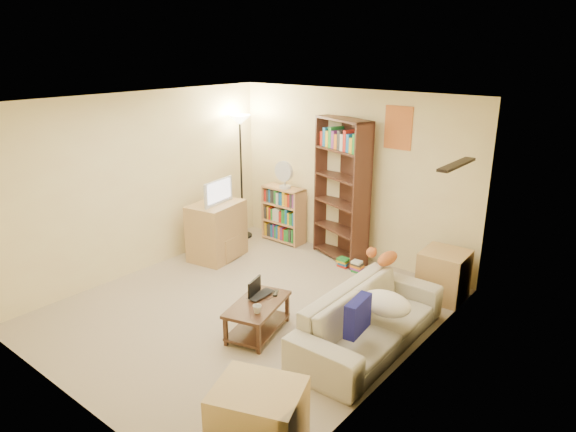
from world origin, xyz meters
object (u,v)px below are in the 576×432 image
(tabby_cat, at_px, (385,257))
(short_bookshelf, at_px, (283,214))
(coffee_table, at_px, (258,314))
(desk_fan, at_px, (284,174))
(mug, at_px, (257,309))
(television, at_px, (215,191))
(end_cabinet, at_px, (258,419))
(side_table, at_px, (444,275))
(laptop, at_px, (264,297))
(floor_lamp, at_px, (240,141))
(tall_bookshelf, at_px, (342,187))
(tv_stand, at_px, (217,231))
(sofa, at_px, (370,319))

(tabby_cat, bearing_deg, short_bookshelf, 156.98)
(coffee_table, height_order, desk_fan, desk_fan)
(mug, xyz_separation_m, television, (-2.09, 1.39, 0.62))
(mug, distance_m, end_cabinet, 1.54)
(side_table, relative_size, end_cabinet, 0.92)
(laptop, relative_size, floor_lamp, 0.17)
(laptop, height_order, tall_bookshelf, tall_bookshelf)
(tv_stand, distance_m, desk_fan, 1.39)
(short_bookshelf, bearing_deg, tall_bookshelf, 0.75)
(coffee_table, distance_m, floor_lamp, 3.40)
(television, height_order, short_bookshelf, television)
(tabby_cat, height_order, tv_stand, tv_stand)
(coffee_table, height_order, side_table, side_table)
(tabby_cat, distance_m, television, 2.77)
(laptop, height_order, television, television)
(television, bearing_deg, coffee_table, -131.56)
(laptop, bearing_deg, tabby_cat, -35.79)
(mug, bearing_deg, tv_stand, 146.29)
(tall_bookshelf, height_order, short_bookshelf, tall_bookshelf)
(sofa, height_order, desk_fan, desk_fan)
(desk_fan, bearing_deg, tabby_cat, -22.54)
(sofa, xyz_separation_m, floor_lamp, (-3.35, 1.54, 1.32))
(sofa, relative_size, tabby_cat, 4.40)
(coffee_table, relative_size, mug, 6.87)
(short_bookshelf, height_order, desk_fan, desk_fan)
(television, height_order, side_table, television)
(television, distance_m, short_bookshelf, 1.34)
(mug, xyz_separation_m, side_table, (1.11, 2.29, -0.10))
(tall_bookshelf, distance_m, end_cabinet, 4.13)
(sofa, distance_m, tv_stand, 3.09)
(television, bearing_deg, tall_bookshelf, -60.43)
(tabby_cat, height_order, floor_lamp, floor_lamp)
(tabby_cat, relative_size, laptop, 1.32)
(desk_fan, bearing_deg, sofa, -33.75)
(tall_bookshelf, distance_m, floor_lamp, 1.86)
(tabby_cat, xyz_separation_m, desk_fan, (-2.35, 0.97, 0.47))
(sofa, height_order, short_bookshelf, short_bookshelf)
(coffee_table, distance_m, mug, 0.29)
(tabby_cat, distance_m, short_bookshelf, 2.62)
(floor_lamp, distance_m, side_table, 3.76)
(mug, relative_size, side_table, 0.22)
(laptop, relative_size, short_bookshelf, 0.39)
(television, xyz_separation_m, desk_fan, (0.39, 1.12, 0.11))
(tabby_cat, bearing_deg, end_cabinet, -81.87)
(laptop, xyz_separation_m, tall_bookshelf, (-0.47, 2.25, 0.73))
(sofa, bearing_deg, floor_lamp, 64.25)
(tv_stand, relative_size, television, 1.35)
(end_cabinet, bearing_deg, tall_bookshelf, 114.49)
(coffee_table, bearing_deg, side_table, 43.99)
(sofa, bearing_deg, short_bookshelf, 54.97)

